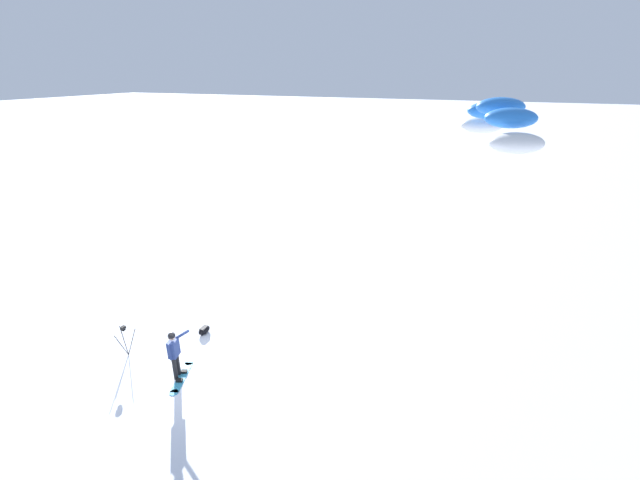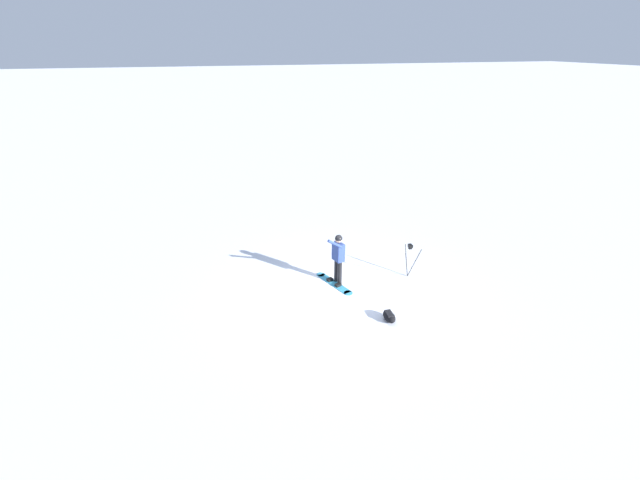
% 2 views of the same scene
% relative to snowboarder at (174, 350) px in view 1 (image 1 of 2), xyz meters
% --- Properties ---
extents(ground_plane, '(300.00, 300.00, 0.00)m').
position_rel_snowboarder_xyz_m(ground_plane, '(-0.02, -0.42, -1.09)').
color(ground_plane, white).
extents(snowboarder, '(0.66, 0.60, 1.80)m').
position_rel_snowboarder_xyz_m(snowboarder, '(0.00, 0.00, 0.00)').
color(snowboarder, black).
rests_on(snowboarder, ground_plane).
extents(snowboard, '(0.80, 1.70, 0.10)m').
position_rel_snowboarder_xyz_m(snowboard, '(-0.14, -0.03, -1.07)').
color(snowboard, teal).
rests_on(snowboard, ground_plane).
extents(traction_kite, '(2.08, 4.01, 1.05)m').
position_rel_snowboarder_xyz_m(traction_kite, '(-8.86, -2.54, 7.46)').
color(traction_kite, white).
extents(gear_bag_large, '(0.32, 0.58, 0.26)m').
position_rel_snowboarder_xyz_m(gear_bag_large, '(0.74, -2.46, -0.95)').
color(gear_bag_large, black).
rests_on(gear_bag_large, ground_plane).
extents(camera_tripod, '(0.68, 0.66, 1.22)m').
position_rel_snowboarder_xyz_m(camera_tripod, '(2.48, -0.28, -0.22)').
color(camera_tripod, '#262628').
rests_on(camera_tripod, ground_plane).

